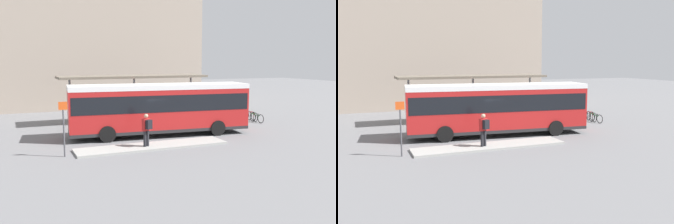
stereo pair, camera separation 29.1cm
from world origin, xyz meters
The scene contains 11 objects.
ground_plane centered at (0.00, 0.00, 0.00)m, with size 120.00×120.00×0.00m, color slate.
curb_island centered at (-1.62, -2.97, 0.06)m, with size 8.64×1.80×0.12m.
city_bus centered at (0.01, 0.00, 1.93)m, with size 11.67×3.67×3.32m.
pedestrian_waiting centered at (-2.03, -3.16, 1.16)m, with size 0.53×0.57×1.81m.
bicycle_green centered at (8.88, 1.78, 0.34)m, with size 0.48×1.58×0.69m.
bicycle_red centered at (8.96, 2.45, 0.38)m, with size 0.48×1.75×0.76m.
bicycle_black centered at (9.19, 3.12, 0.33)m, with size 0.48×1.53×0.66m.
station_shelter centered at (0.22, 6.02, 3.47)m, with size 11.72×2.77×3.64m.
potted_planter_near_shelter centered at (-3.68, 3.32, 0.73)m, with size 0.98×0.98×1.41m.
platform_sign centered at (-6.45, -3.19, 1.56)m, with size 0.44×0.08×2.80m.
station_building centered at (-4.06, 20.73, 9.14)m, with size 29.32×12.97×18.28m.
Camera 1 is at (-8.82, -22.18, 4.87)m, focal length 40.00 mm.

